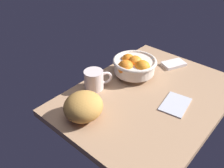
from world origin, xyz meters
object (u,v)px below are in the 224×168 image
object	(u,v)px
fruit_bowl	(134,65)
napkin_spare	(174,64)
napkin_folded	(175,104)
mug	(95,80)
bread_loaf	(83,106)

from	to	relation	value
fruit_bowl	napkin_spare	size ratio (longest dim) A/B	1.78
napkin_folded	napkin_spare	size ratio (longest dim) A/B	1.19
napkin_spare	mug	bearing A→B (deg)	-22.21
napkin_spare	bread_loaf	bearing A→B (deg)	-6.46
napkin_folded	mug	size ratio (longest dim) A/B	1.17
fruit_bowl	napkin_spare	bearing A→B (deg)	156.32
fruit_bowl	napkin_folded	size ratio (longest dim) A/B	1.49
fruit_bowl	mug	world-z (taller)	fruit_bowl
fruit_bowl	bread_loaf	size ratio (longest dim) A/B	1.36
fruit_bowl	bread_loaf	distance (cm)	35.06
napkin_folded	napkin_spare	world-z (taller)	napkin_spare
fruit_bowl	napkin_folded	world-z (taller)	fruit_bowl
napkin_folded	napkin_spare	bearing A→B (deg)	-149.43
bread_loaf	mug	xyz separation A→B (cm)	(-16.04, -10.13, -0.82)
mug	napkin_folded	bearing A→B (deg)	111.89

